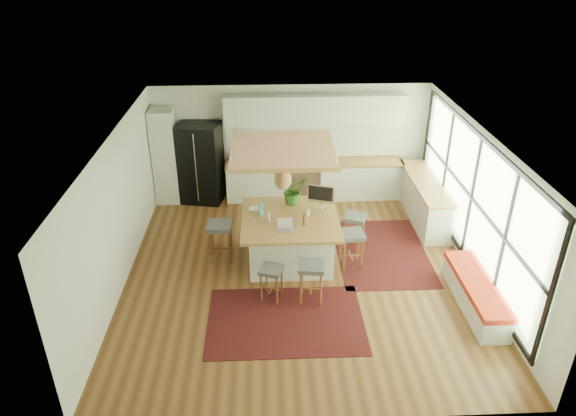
{
  "coord_description": "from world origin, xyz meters",
  "views": [
    {
      "loc": [
        -0.59,
        -8.3,
        5.71
      ],
      "look_at": [
        -0.2,
        0.5,
        1.1
      ],
      "focal_mm": 32.56,
      "sensor_mm": 36.0,
      "label": 1
    }
  ],
  "objects_px": {
    "island": "(290,238)",
    "stool_left_side": "(221,243)",
    "stool_right_front": "(351,250)",
    "microwave": "(252,156)",
    "stool_near_right": "(311,283)",
    "fridge": "(201,164)",
    "stool_near_left": "(271,281)",
    "laptop": "(286,225)",
    "island_plant": "(293,193)",
    "monitor": "(321,196)",
    "stool_right_back": "(354,231)"
  },
  "relations": [
    {
      "from": "monitor",
      "to": "fridge",
      "type": "bearing_deg",
      "value": 155.75
    },
    {
      "from": "island",
      "to": "stool_left_side",
      "type": "relative_size",
      "value": 2.33
    },
    {
      "from": "stool_near_right",
      "to": "monitor",
      "type": "xyz_separation_m",
      "value": [
        0.31,
        1.69,
        0.83
      ]
    },
    {
      "from": "island",
      "to": "stool_right_front",
      "type": "distance_m",
      "value": 1.21
    },
    {
      "from": "monitor",
      "to": "microwave",
      "type": "relative_size",
      "value": 0.92
    },
    {
      "from": "island",
      "to": "monitor",
      "type": "xyz_separation_m",
      "value": [
        0.61,
        0.36,
        0.72
      ]
    },
    {
      "from": "fridge",
      "to": "stool_right_front",
      "type": "xyz_separation_m",
      "value": [
        3.13,
        -3.04,
        -0.57
      ]
    },
    {
      "from": "stool_right_back",
      "to": "stool_left_side",
      "type": "relative_size",
      "value": 0.9
    },
    {
      "from": "stool_near_left",
      "to": "monitor",
      "type": "bearing_deg",
      "value": 58.25
    },
    {
      "from": "fridge",
      "to": "island_plant",
      "type": "distance_m",
      "value": 2.96
    },
    {
      "from": "stool_right_back",
      "to": "island_plant",
      "type": "bearing_deg",
      "value": 171.64
    },
    {
      "from": "stool_near_left",
      "to": "stool_right_front",
      "type": "height_order",
      "value": "stool_right_front"
    },
    {
      "from": "stool_right_back",
      "to": "stool_right_front",
      "type": "bearing_deg",
      "value": -103.42
    },
    {
      "from": "fridge",
      "to": "stool_near_right",
      "type": "relative_size",
      "value": 2.58
    },
    {
      "from": "stool_near_left",
      "to": "stool_near_right",
      "type": "relative_size",
      "value": 0.85
    },
    {
      "from": "island",
      "to": "stool_left_side",
      "type": "height_order",
      "value": "island"
    },
    {
      "from": "stool_right_front",
      "to": "monitor",
      "type": "relative_size",
      "value": 1.4
    },
    {
      "from": "stool_right_front",
      "to": "laptop",
      "type": "relative_size",
      "value": 2.51
    },
    {
      "from": "stool_right_back",
      "to": "fridge",
      "type": "bearing_deg",
      "value": 145.15
    },
    {
      "from": "stool_near_right",
      "to": "island",
      "type": "bearing_deg",
      "value": 102.88
    },
    {
      "from": "laptop",
      "to": "island_plant",
      "type": "bearing_deg",
      "value": 74.97
    },
    {
      "from": "island",
      "to": "stool_near_left",
      "type": "relative_size",
      "value": 2.95
    },
    {
      "from": "fridge",
      "to": "stool_left_side",
      "type": "height_order",
      "value": "fridge"
    },
    {
      "from": "island",
      "to": "stool_right_back",
      "type": "relative_size",
      "value": 2.59
    },
    {
      "from": "stool_left_side",
      "to": "island_plant",
      "type": "relative_size",
      "value": 1.36
    },
    {
      "from": "fridge",
      "to": "stool_near_left",
      "type": "relative_size",
      "value": 3.05
    },
    {
      "from": "fridge",
      "to": "island",
      "type": "distance_m",
      "value": 3.4
    },
    {
      "from": "stool_near_right",
      "to": "stool_right_front",
      "type": "height_order",
      "value": "stool_right_front"
    },
    {
      "from": "island",
      "to": "microwave",
      "type": "bearing_deg",
      "value": 105.62
    },
    {
      "from": "stool_near_left",
      "to": "stool_right_front",
      "type": "distance_m",
      "value": 1.8
    },
    {
      "from": "stool_near_right",
      "to": "monitor",
      "type": "distance_m",
      "value": 1.91
    },
    {
      "from": "fridge",
      "to": "monitor",
      "type": "distance_m",
      "value": 3.52
    },
    {
      "from": "stool_near_right",
      "to": "stool_left_side",
      "type": "relative_size",
      "value": 0.94
    },
    {
      "from": "stool_near_left",
      "to": "microwave",
      "type": "distance_m",
      "value": 4.05
    },
    {
      "from": "fridge",
      "to": "laptop",
      "type": "xyz_separation_m",
      "value": [
        1.87,
        -3.21,
        0.12
      ]
    },
    {
      "from": "monitor",
      "to": "microwave",
      "type": "height_order",
      "value": "monitor"
    },
    {
      "from": "monitor",
      "to": "island",
      "type": "bearing_deg",
      "value": -131.38
    },
    {
      "from": "stool_right_front",
      "to": "microwave",
      "type": "distance_m",
      "value": 3.67
    },
    {
      "from": "stool_near_right",
      "to": "stool_right_back",
      "type": "relative_size",
      "value": 1.04
    },
    {
      "from": "island",
      "to": "stool_near_right",
      "type": "height_order",
      "value": "island"
    },
    {
      "from": "stool_right_front",
      "to": "stool_left_side",
      "type": "height_order",
      "value": "stool_left_side"
    },
    {
      "from": "stool_right_front",
      "to": "stool_left_side",
      "type": "relative_size",
      "value": 0.95
    },
    {
      "from": "stool_right_back",
      "to": "laptop",
      "type": "height_order",
      "value": "laptop"
    },
    {
      "from": "stool_near_left",
      "to": "island_plant",
      "type": "bearing_deg",
      "value": 75.88
    },
    {
      "from": "fridge",
      "to": "stool_right_front",
      "type": "relative_size",
      "value": 2.54
    },
    {
      "from": "stool_right_front",
      "to": "stool_left_side",
      "type": "bearing_deg",
      "value": 171.53
    },
    {
      "from": "stool_right_front",
      "to": "microwave",
      "type": "height_order",
      "value": "microwave"
    },
    {
      "from": "island",
      "to": "stool_right_front",
      "type": "relative_size",
      "value": 2.45
    },
    {
      "from": "microwave",
      "to": "monitor",
      "type": "bearing_deg",
      "value": -71.14
    },
    {
      "from": "stool_left_side",
      "to": "laptop",
      "type": "distance_m",
      "value": 1.53
    }
  ]
}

